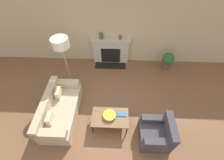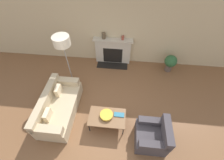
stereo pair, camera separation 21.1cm
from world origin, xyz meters
The scene contains 12 objects.
ground_plane centered at (0.00, 0.00, 0.00)m, with size 18.00×18.00×0.00m, color brown.
wall_back centered at (0.00, 2.95, 1.45)m, with size 18.00×0.06×2.90m.
fireplace centered at (0.16, 2.80, 0.54)m, with size 1.52×0.59×1.11m.
couch centered at (-1.27, 0.20, 0.31)m, with size 0.92×1.90×0.79m.
armchair_near centered at (1.55, -0.43, 0.33)m, with size 0.82×0.81×0.87m.
coffee_table centered at (0.28, -0.05, 0.40)m, with size 1.05×0.63×0.43m.
bowl centered at (0.26, -0.01, 0.48)m, with size 0.37×0.37×0.08m.
book centered at (0.61, 0.05, 0.44)m, with size 0.30×0.15×0.02m.
floor_lamp centered at (-1.21, 1.49, 1.72)m, with size 0.50×0.50×1.96m.
mantel_vase_left centered at (-0.19, 2.82, 1.22)m, with size 0.15×0.15×0.23m.
mantel_vase_center_left centered at (0.53, 2.82, 1.18)m, with size 0.10×0.10×0.15m.
potted_plant centered at (2.42, 2.50, 0.43)m, with size 0.46×0.46×0.72m.
Camera 2 is at (0.62, -2.05, 4.30)m, focal length 24.00 mm.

